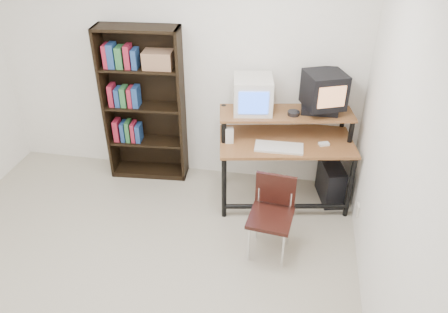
% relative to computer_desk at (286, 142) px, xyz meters
% --- Properties ---
extents(floor, '(4.00, 4.00, 0.01)m').
position_rel_computer_desk_xyz_m(floor, '(-1.25, -1.62, -0.71)').
color(floor, '#BEB59E').
rests_on(floor, ground).
extents(back_wall, '(4.00, 0.01, 2.60)m').
position_rel_computer_desk_xyz_m(back_wall, '(-1.25, 0.38, 0.60)').
color(back_wall, white).
rests_on(back_wall, floor).
extents(right_wall, '(0.01, 4.00, 2.60)m').
position_rel_computer_desk_xyz_m(right_wall, '(0.75, -1.62, 0.60)').
color(right_wall, white).
rests_on(right_wall, floor).
extents(computer_desk, '(1.44, 0.91, 0.98)m').
position_rel_computer_desk_xyz_m(computer_desk, '(0.00, 0.00, 0.00)').
color(computer_desk, brown).
rests_on(computer_desk, floor).
extents(crt_monitor, '(0.44, 0.44, 0.36)m').
position_rel_computer_desk_xyz_m(crt_monitor, '(-0.36, 0.09, 0.45)').
color(crt_monitor, silver).
rests_on(crt_monitor, computer_desk).
extents(vcr, '(0.37, 0.27, 0.08)m').
position_rel_computer_desk_xyz_m(vcr, '(0.30, 0.19, 0.31)').
color(vcr, black).
rests_on(vcr, computer_desk).
extents(crt_tv, '(0.48, 0.47, 0.35)m').
position_rel_computer_desk_xyz_m(crt_tv, '(0.33, 0.18, 0.52)').
color(crt_tv, black).
rests_on(crt_tv, vcr).
extents(cd_spindle, '(0.12, 0.12, 0.05)m').
position_rel_computer_desk_xyz_m(cd_spindle, '(0.05, 0.06, 0.29)').
color(cd_spindle, '#26262B').
rests_on(cd_spindle, computer_desk).
extents(keyboard, '(0.48, 0.22, 0.03)m').
position_rel_computer_desk_xyz_m(keyboard, '(-0.06, -0.20, 0.04)').
color(keyboard, silver).
rests_on(keyboard, computer_desk).
extents(mousepad, '(0.26, 0.23, 0.01)m').
position_rel_computer_desk_xyz_m(mousepad, '(0.40, -0.06, 0.02)').
color(mousepad, black).
rests_on(mousepad, computer_desk).
extents(mouse, '(0.11, 0.09, 0.03)m').
position_rel_computer_desk_xyz_m(mouse, '(0.38, -0.05, 0.04)').
color(mouse, white).
rests_on(mouse, mousepad).
extents(desk_speaker, '(0.09, 0.09, 0.17)m').
position_rel_computer_desk_xyz_m(desk_speaker, '(-0.56, -0.17, 0.10)').
color(desk_speaker, silver).
rests_on(desk_speaker, computer_desk).
extents(pc_tower, '(0.30, 0.48, 0.42)m').
position_rel_computer_desk_xyz_m(pc_tower, '(0.51, 0.08, -0.49)').
color(pc_tower, black).
rests_on(pc_tower, floor).
extents(school_chair, '(0.42, 0.42, 0.76)m').
position_rel_computer_desk_xyz_m(school_chair, '(-0.05, -0.81, -0.24)').
color(school_chair, black).
rests_on(school_chair, floor).
extents(bookshelf, '(0.89, 0.36, 1.74)m').
position_rel_computer_desk_xyz_m(bookshelf, '(-1.57, 0.23, 0.19)').
color(bookshelf, black).
rests_on(bookshelf, floor).
extents(wall_outlet, '(0.02, 0.08, 0.12)m').
position_rel_computer_desk_xyz_m(wall_outlet, '(0.74, -0.47, -0.40)').
color(wall_outlet, beige).
rests_on(wall_outlet, right_wall).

